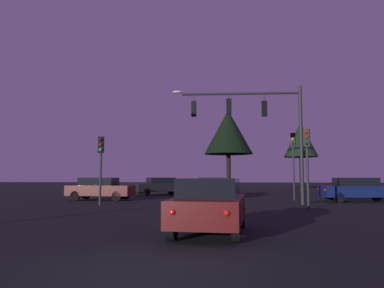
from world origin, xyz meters
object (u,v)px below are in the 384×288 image
car_far_lane (160,186)px  tree_behind_sign (301,140)px  traffic_light_corner_left (307,152)px  traffic_light_corner_right (101,156)px  traffic_signal_mast_arm (258,119)px  traffic_light_median (293,153)px  car_crossing_left (100,188)px  tree_center_horizon (228,132)px  car_nearside_lane (211,204)px  car_parked_lot (212,187)px  car_crossing_right (357,189)px

car_far_lane → tree_behind_sign: (12.59, 2.43, 4.14)m
traffic_light_corner_left → traffic_light_corner_right: traffic_light_corner_left is taller
traffic_light_corner_right → car_far_lane: 12.78m
traffic_signal_mast_arm → tree_behind_sign: size_ratio=1.14×
traffic_light_median → car_far_lane: bearing=148.2°
traffic_light_corner_right → traffic_light_median: traffic_light_median is taller
traffic_light_corner_left → car_crossing_left: bearing=154.7°
car_far_lane → tree_center_horizon: (5.97, 5.43, 5.31)m
traffic_signal_mast_arm → car_nearside_lane: (-2.13, -11.28, -4.12)m
car_parked_lot → tree_center_horizon: bearing=82.0°
car_nearside_lane → traffic_light_corner_right: bearing=124.8°
car_crossing_left → tree_center_horizon: size_ratio=0.54×
car_far_lane → tree_center_horizon: tree_center_horizon is taller
traffic_light_corner_right → car_parked_lot: bearing=58.8°
traffic_signal_mast_arm → car_far_lane: (-7.83, 10.79, -4.12)m
car_crossing_right → car_far_lane: bearing=150.9°
car_nearside_lane → car_crossing_left: (-8.29, 14.24, 0.00)m
car_crossing_right → car_parked_lot: same height
traffic_light_corner_left → traffic_light_median: bearing=86.1°
traffic_light_median → car_crossing_right: (3.68, -1.38, -2.43)m
traffic_light_corner_right → tree_center_horizon: (6.85, 18.03, 3.40)m
car_far_lane → car_crossing_left: bearing=-108.3°
traffic_light_corner_right → car_nearside_lane: bearing=-55.2°
car_far_lane → car_parked_lot: (4.74, -3.31, 0.00)m
car_crossing_left → car_crossing_right: same height
traffic_light_corner_left → traffic_light_corner_right: 10.92m
tree_center_horizon → car_far_lane: bearing=-137.7°
car_nearside_lane → car_far_lane: 22.80m
traffic_light_corner_left → car_far_lane: size_ratio=0.87×
car_crossing_left → car_far_lane: 8.25m
car_crossing_right → car_far_lane: same height
traffic_light_corner_right → tree_center_horizon: tree_center_horizon is taller
traffic_light_median → tree_behind_sign: tree_behind_sign is taller
car_crossing_left → tree_center_horizon: (8.56, 13.26, 5.31)m
traffic_light_corner_left → traffic_light_median: traffic_light_median is taller
car_crossing_left → car_far_lane: (2.59, 7.84, -0.00)m
traffic_light_median → car_crossing_left: 13.35m
tree_behind_sign → tree_center_horizon: bearing=155.7°
car_crossing_right → traffic_signal_mast_arm: bearing=-155.3°
traffic_light_median → car_parked_lot: bearing=150.9°
car_far_lane → car_crossing_right: bearing=-29.1°
traffic_light_corner_left → tree_center_horizon: bearing=101.8°
traffic_light_median → car_parked_lot: size_ratio=0.94×
traffic_light_median → tree_center_horizon: (-4.50, 11.93, 2.88)m
traffic_light_corner_left → tree_center_horizon: (-4.00, 19.21, 3.30)m
tree_behind_sign → tree_center_horizon: tree_center_horizon is taller
tree_behind_sign → traffic_light_corner_left: bearing=-99.2°
car_crossing_left → tree_center_horizon: tree_center_horizon is taller
traffic_signal_mast_arm → car_crossing_left: traffic_signal_mast_arm is taller
tree_behind_sign → car_parked_lot: bearing=-143.8°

